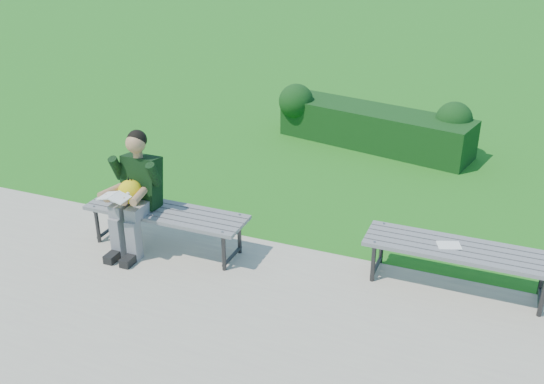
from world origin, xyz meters
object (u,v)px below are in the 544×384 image
bench_right (459,252)px  paper_sheet (449,245)px  bench_left (166,215)px  seated_boy (135,189)px  hedge (373,124)px

bench_right → paper_sheet: (-0.10, -0.00, 0.06)m
bench_left → bench_right: size_ratio=1.00×
seated_boy → paper_sheet: seated_boy is taller
hedge → bench_left: (-1.30, -4.07, 0.06)m
hedge → seated_boy: 4.48m
paper_sheet → bench_right: bearing=0.0°
paper_sheet → bench_left: bearing=-172.7°
bench_right → seated_boy: 3.37m
bench_right → seated_boy: seated_boy is taller
bench_left → bench_right: 3.05m
bench_right → paper_sheet: 0.12m
seated_boy → bench_left: bearing=18.0°
bench_left → bench_right: same height
seated_boy → paper_sheet: (3.22, 0.47, -0.24)m
hedge → bench_left: hedge is taller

